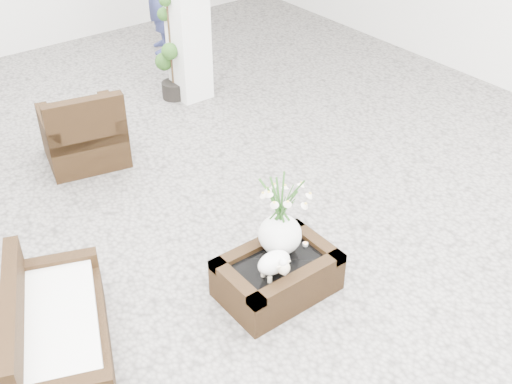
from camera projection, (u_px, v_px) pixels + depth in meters
ground at (249, 245)px, 5.54m from camera, size 11.00×11.00×0.00m
coffee_table at (277, 277)px, 4.97m from camera, size 0.90×0.60×0.31m
sheep_figurine at (274, 264)px, 4.69m from camera, size 0.28×0.23×0.21m
planter_narcissus at (281, 209)px, 4.77m from camera, size 0.44×0.44×0.80m
tealight at (305, 244)px, 5.03m from camera, size 0.04×0.04×0.03m
armchair at (82, 124)px, 6.48m from camera, size 0.93×0.90×0.83m
loveseat at (59, 327)px, 4.28m from camera, size 1.05×1.43×0.69m
topiary at (171, 49)px, 7.56m from camera, size 0.34×0.34×1.29m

